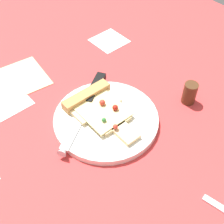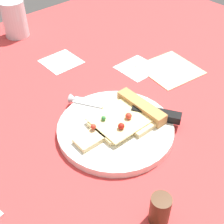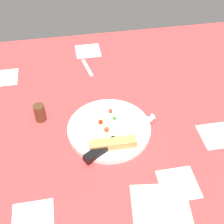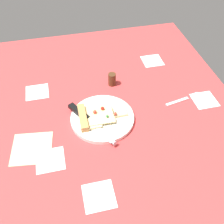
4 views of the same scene
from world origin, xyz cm
name	(u,v)px [view 3 (image 3 of 4)]	position (x,y,z in cm)	size (l,w,h in cm)	color
ground_plane	(111,159)	(0.00, 0.02, -1.50)	(123.78, 123.78, 3.00)	#D13838
plate	(109,129)	(1.04, 8.55, 0.77)	(23.01, 23.01, 1.54)	white
pizza_slice	(110,132)	(0.98, 5.97, 2.34)	(12.04, 17.52, 2.59)	beige
knife	(115,141)	(1.59, 2.86, 2.15)	(21.73, 14.02, 2.45)	silver
pepper_shaker	(40,113)	(-17.54, 16.43, 2.67)	(3.17, 3.17, 5.34)	#4C2D19
fork	(84,62)	(-2.20, 42.34, 0.40)	(4.76, 15.36, 0.80)	silver
napkin	(161,209)	(8.49, -16.81, 0.20)	(13.00, 13.00, 0.40)	beige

